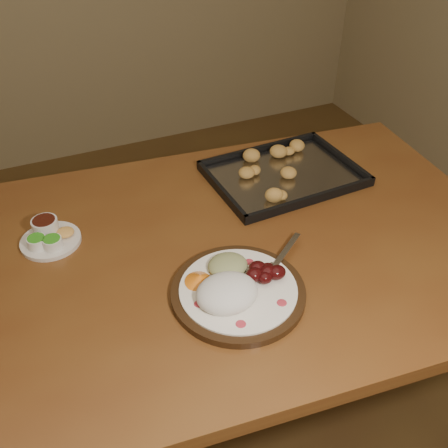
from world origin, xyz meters
name	(u,v)px	position (x,y,z in m)	size (l,w,h in m)	color
dining_table	(209,277)	(0.27, 0.07, 0.65)	(1.58, 1.04, 0.75)	brown
dinner_plate	(235,288)	(0.26, -0.09, 0.77)	(0.36, 0.29, 0.07)	black
condiment_saucer	(49,236)	(-0.08, 0.25, 0.77)	(0.14, 0.14, 0.05)	silver
baking_tray	(284,173)	(0.58, 0.28, 0.76)	(0.42, 0.32, 0.04)	black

